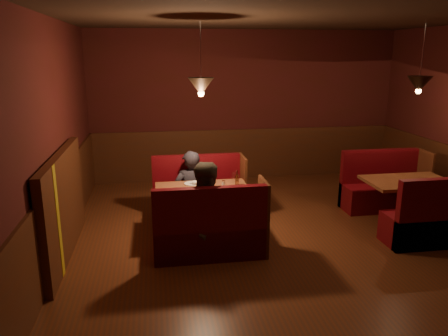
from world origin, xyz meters
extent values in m
cube|color=#542E1C|center=(0.00, 0.00, -0.01)|extent=(6.00, 7.00, 0.01)
cube|color=#39281B|center=(0.00, 0.00, 2.90)|extent=(6.00, 7.00, 0.01)
cube|color=#491516|center=(0.00, 3.50, 1.45)|extent=(6.00, 0.01, 2.90)
cube|color=#491516|center=(-3.00, 0.00, 1.45)|extent=(0.01, 7.00, 2.90)
cube|color=#412518|center=(0.00, 3.48, 0.50)|extent=(6.00, 0.04, 1.00)
cube|color=#412518|center=(-2.98, 0.00, 0.50)|extent=(0.04, 7.00, 1.00)
cube|color=#412518|center=(-2.92, 0.40, 0.65)|extent=(0.10, 2.20, 1.30)
cube|color=gold|center=(-2.87, -0.15, 0.65)|extent=(0.01, 0.12, 1.30)
cylinder|color=#333333|center=(-1.17, 0.75, 2.45)|extent=(0.01, 0.01, 0.80)
cone|color=black|center=(-1.17, 0.75, 2.05)|extent=(0.34, 0.34, 0.22)
sphere|color=#FFBF72|center=(-1.17, 0.75, 1.96)|extent=(0.08, 0.08, 0.08)
cylinder|color=#333333|center=(1.83, 0.65, 2.45)|extent=(0.01, 0.01, 0.80)
cone|color=black|center=(1.83, 0.65, 2.05)|extent=(0.34, 0.34, 0.22)
sphere|color=#FFBF72|center=(1.83, 0.65, 1.96)|extent=(0.08, 0.08, 0.08)
cube|color=brown|center=(-1.17, 0.75, 0.66)|extent=(1.27, 0.77, 0.05)
cylinder|color=#412518|center=(-1.17, 0.75, 0.32)|extent=(0.13, 0.13, 0.63)
cylinder|color=#412518|center=(-1.17, 0.75, 0.02)|extent=(0.51, 0.51, 0.04)
cylinder|color=silver|center=(-1.16, 0.64, 0.69)|extent=(0.25, 0.25, 0.02)
cube|color=black|center=(-1.10, 0.69, 0.71)|extent=(0.08, 0.07, 0.03)
ellipsoid|color=silver|center=(-1.21, 0.66, 0.72)|extent=(0.06, 0.06, 0.05)
cube|color=tan|center=(-1.11, 0.55, 0.71)|extent=(0.08, 0.06, 0.03)
cylinder|color=silver|center=(-1.11, 0.61, 0.70)|extent=(0.09, 0.09, 0.01)
cylinder|color=silver|center=(-1.28, 0.96, 0.69)|extent=(0.24, 0.24, 0.01)
ellipsoid|color=beige|center=(-1.25, 0.91, 0.72)|extent=(0.09, 0.09, 0.05)
cube|color=silver|center=(-1.23, 0.92, 0.69)|extent=(0.18, 0.02, 0.00)
cylinder|color=white|center=(-0.86, 0.80, 0.72)|extent=(0.05, 0.05, 0.08)
cylinder|color=white|center=(-0.68, 0.95, 0.75)|extent=(0.07, 0.07, 0.14)
cylinder|color=white|center=(-0.69, 0.59, 0.75)|extent=(0.07, 0.07, 0.14)
cylinder|color=#47230F|center=(-0.67, 0.81, 0.75)|extent=(0.05, 0.05, 0.14)
cylinder|color=#47230F|center=(-0.67, 0.81, 0.86)|extent=(0.02, 0.02, 0.06)
ellipsoid|color=white|center=(-0.81, 0.61, 0.70)|extent=(0.10, 0.09, 0.04)
cube|color=#420508|center=(-1.17, 1.40, 0.20)|extent=(1.36, 0.50, 0.41)
cube|color=#420508|center=(-1.17, 1.60, 0.48)|extent=(1.36, 0.11, 0.95)
cube|color=#412518|center=(-0.47, 1.40, 0.48)|extent=(0.04, 0.50, 0.95)
cube|color=#420508|center=(-1.17, 0.09, 0.20)|extent=(1.36, 0.50, 0.41)
cube|color=#420508|center=(-1.17, -0.10, 0.48)|extent=(1.36, 0.11, 0.95)
cube|color=#412518|center=(-0.47, 0.09, 0.48)|extent=(0.04, 0.50, 0.95)
cube|color=brown|center=(1.83, 0.65, 0.66)|extent=(1.21, 0.77, 0.05)
cylinder|color=#412518|center=(1.83, 0.65, 0.32)|extent=(0.13, 0.13, 0.63)
cylinder|color=#412518|center=(1.83, 0.65, 0.02)|extent=(0.51, 0.51, 0.04)
cube|color=#420508|center=(1.83, 1.31, 0.20)|extent=(1.30, 0.50, 0.41)
cube|color=#420508|center=(1.83, 1.51, 0.48)|extent=(1.30, 0.11, 0.95)
cube|color=#412518|center=(2.49, 1.31, 0.48)|extent=(0.04, 0.50, 0.95)
cube|color=#420508|center=(1.83, 0.00, 0.20)|extent=(1.30, 0.50, 0.41)
cube|color=#420508|center=(1.83, -0.20, 0.48)|extent=(1.30, 0.11, 0.95)
imported|color=#25232C|center=(-1.27, 1.40, 0.71)|extent=(0.57, 0.42, 1.41)
imported|color=#3F372B|center=(-1.15, 0.11, 0.77)|extent=(0.76, 0.59, 1.55)
camera|label=1|loc=(-1.77, -4.91, 2.46)|focal=35.00mm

